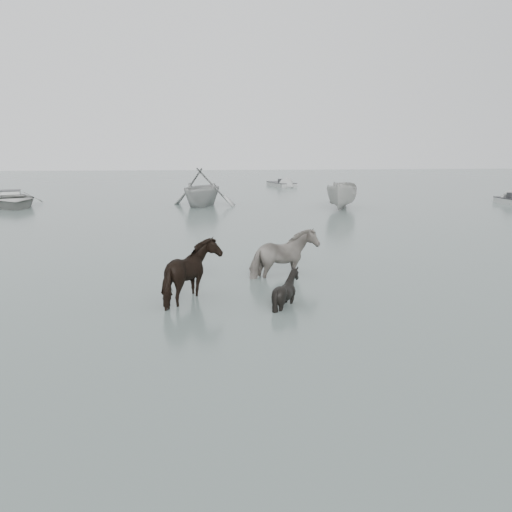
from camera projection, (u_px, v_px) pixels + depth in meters
name	position (u px, v px, depth m)	size (l,w,h in m)	color
ground	(288.00, 298.00, 12.87)	(140.00, 140.00, 0.00)	#4E5C59
pony_pinto	(283.00, 247.00, 14.90)	(0.97, 2.12, 1.79)	black
pony_dark	(194.00, 268.00, 12.49)	(1.70, 1.45, 1.71)	black
pony_black	(286.00, 280.00, 12.20)	(1.01, 1.13, 1.25)	black
rowboat_lead	(13.00, 198.00, 31.99)	(3.79, 5.31, 1.10)	#A1A19D
rowboat_trail	(202.00, 186.00, 32.37)	(4.27, 4.94, 2.60)	#A2A4A2
boat_small	(343.00, 194.00, 30.93)	(1.76, 4.67, 1.80)	#A9A9A5
skiff_mid	(281.00, 182.00, 48.41)	(5.11, 1.60, 0.75)	gray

